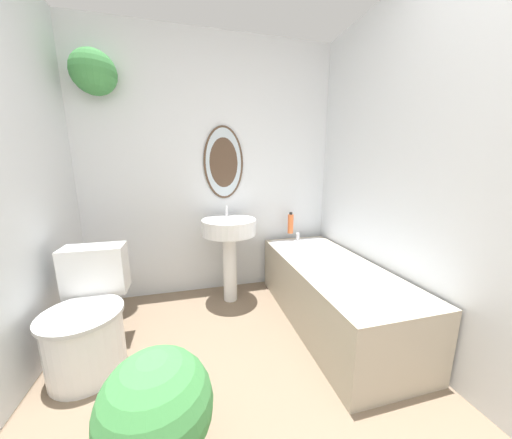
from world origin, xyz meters
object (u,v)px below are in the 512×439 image
at_px(toilet, 88,322).
at_px(potted_plant, 157,415).
at_px(bathtub, 330,291).
at_px(shampoo_bottle, 291,223).
at_px(pedestal_sink, 229,237).

bearing_deg(toilet, potted_plant, -57.89).
relative_size(toilet, potted_plant, 1.25).
distance_m(bathtub, potted_plant, 1.47).
xyz_separation_m(bathtub, shampoo_bottle, (-0.08, 0.68, 0.41)).
distance_m(shampoo_bottle, potted_plant, 1.92).
relative_size(pedestal_sink, shampoo_bottle, 4.05).
distance_m(toilet, potted_plant, 0.92).
distance_m(pedestal_sink, shampoo_bottle, 0.67).
relative_size(toilet, pedestal_sink, 0.81).
bearing_deg(pedestal_sink, bathtub, -36.44).
relative_size(toilet, bathtub, 0.46).
distance_m(toilet, bathtub, 1.70).
bearing_deg(shampoo_bottle, pedestal_sink, -167.27).
xyz_separation_m(bathtub, potted_plant, (-1.21, -0.82, 0.06)).
height_order(bathtub, shampoo_bottle, shampoo_bottle).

